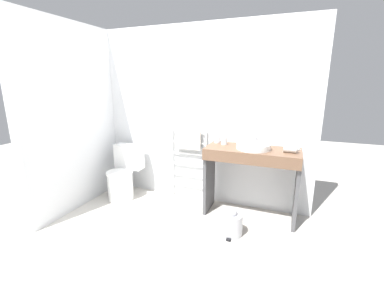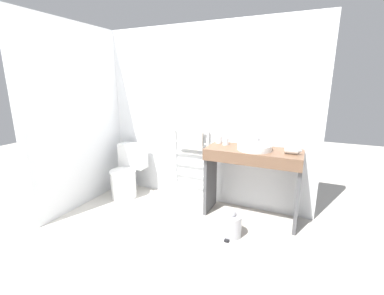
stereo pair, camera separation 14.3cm
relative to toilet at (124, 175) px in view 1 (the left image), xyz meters
name	(u,v)px [view 1 (the left image)]	position (x,y,z in m)	size (l,w,h in m)	color
ground_plane	(157,245)	(1.02, -0.87, -0.33)	(12.00, 12.00, 0.00)	beige
wall_back	(200,116)	(1.02, 0.41, 0.85)	(3.02, 0.12, 2.36)	silver
wall_side	(81,117)	(-0.43, -0.26, 0.85)	(0.12, 1.82, 2.36)	silver
toilet	(124,175)	(0.00, 0.00, 0.00)	(0.41, 0.53, 0.76)	white
towel_radiator	(188,149)	(0.89, 0.30, 0.40)	(0.53, 0.06, 1.02)	white
vanity_counter	(251,170)	(1.79, 0.08, 0.27)	(1.10, 0.46, 0.88)	brown
sink_basin	(253,146)	(1.81, 0.08, 0.58)	(0.40, 0.40, 0.07)	white
faucet	(256,138)	(1.81, 0.28, 0.63)	(0.02, 0.10, 0.14)	silver
cup_near_wall	(217,139)	(1.32, 0.24, 0.59)	(0.08, 0.08, 0.10)	white
cup_near_edge	(224,141)	(1.43, 0.18, 0.59)	(0.08, 0.08, 0.09)	white
hair_dryer	(291,149)	(2.22, 0.09, 0.59)	(0.18, 0.18, 0.09)	white
trash_bin	(232,223)	(1.69, -0.38, -0.20)	(0.24, 0.27, 0.32)	#B7B7BC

